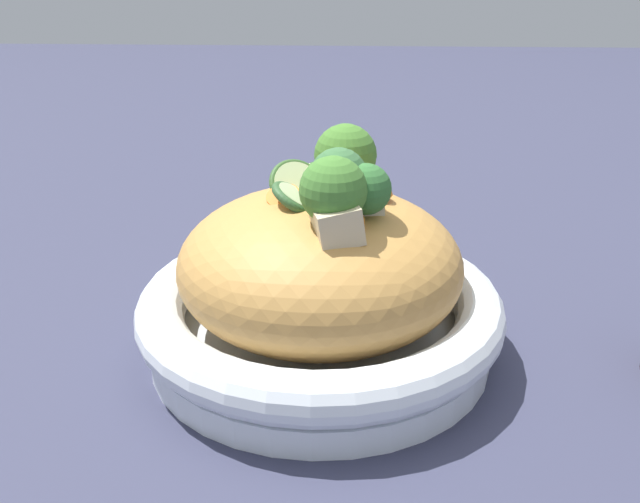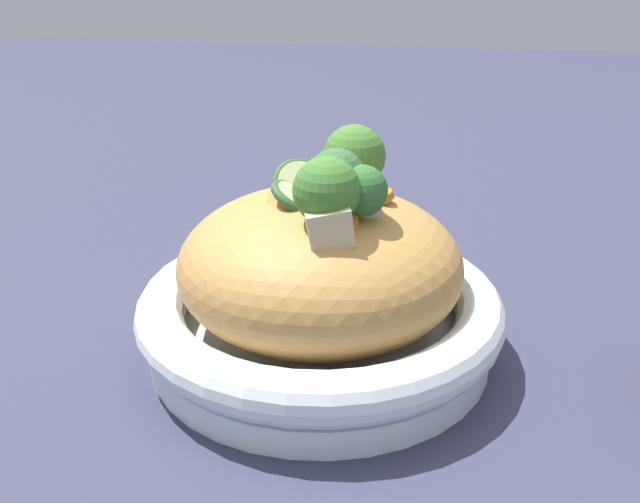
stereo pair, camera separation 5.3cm
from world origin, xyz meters
name	(u,v)px [view 1 (the left image)]	position (x,y,z in m)	size (l,w,h in m)	color
ground_plane	(320,351)	(0.00, 0.00, 0.00)	(3.00, 3.00, 0.00)	#34364D
serving_bowl	(320,317)	(0.00, 0.00, 0.03)	(0.27, 0.27, 0.06)	white
noodle_heap	(320,264)	(0.00, 0.00, 0.07)	(0.21, 0.21, 0.10)	#C28C45
broccoli_florets	(343,175)	(0.01, -0.02, 0.14)	(0.16, 0.07, 0.06)	#95AC76
carrot_coins	(342,200)	(0.00, -0.02, 0.12)	(0.07, 0.09, 0.02)	orange
zucchini_slices	(296,187)	(0.03, 0.02, 0.12)	(0.11, 0.05, 0.04)	beige
chicken_chunks	(345,212)	(-0.03, -0.02, 0.13)	(0.07, 0.05, 0.03)	beige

